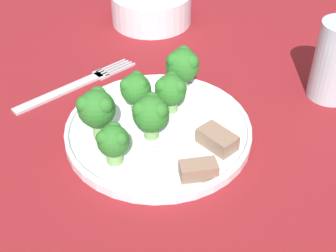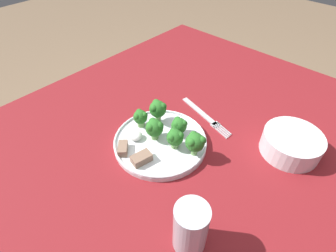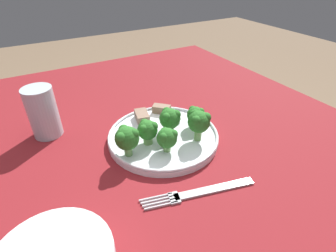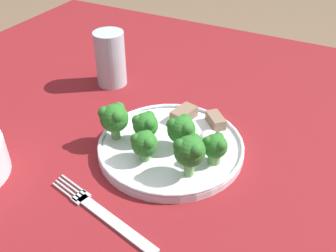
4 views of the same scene
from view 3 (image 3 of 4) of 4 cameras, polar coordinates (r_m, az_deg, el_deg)
table at (r=0.58m, az=-6.96°, el=-15.55°), size 1.17×1.09×0.77m
dinner_plate at (r=0.56m, az=-1.04°, el=-2.22°), size 0.24×0.24×0.02m
fork at (r=0.46m, az=6.96°, el=-14.12°), size 0.07×0.20×0.00m
drinking_glass at (r=0.62m, az=-25.45°, el=2.20°), size 0.06×0.06×0.11m
broccoli_floret_near_rim_left at (r=0.52m, az=-4.49°, el=-0.84°), size 0.04×0.04×0.05m
broccoli_floret_center_left at (r=0.50m, az=-0.24°, el=-2.54°), size 0.04×0.04×0.05m
broccoli_floret_back_left at (r=0.55m, az=0.38°, el=1.67°), size 0.05×0.04×0.06m
broccoli_floret_front_left at (r=0.58m, az=5.97°, el=2.36°), size 0.04×0.04×0.05m
broccoli_floret_center_back at (r=0.53m, az=6.75°, el=0.97°), size 0.05×0.05×0.07m
broccoli_floret_mid_cluster at (r=0.49m, az=-9.04°, el=-2.58°), size 0.05×0.05×0.06m
meat_slice_front_slice at (r=0.64m, az=-1.42°, el=3.71°), size 0.04×0.04×0.02m
meat_slice_middle_slice at (r=0.61m, az=-5.69°, el=2.10°), size 0.05×0.04×0.02m
sauce_dollop at (r=0.60m, az=1.49°, el=1.85°), size 0.03×0.03×0.02m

